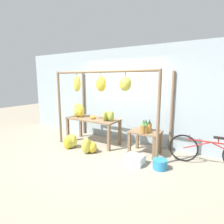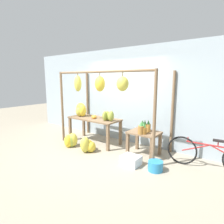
% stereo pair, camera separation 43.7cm
% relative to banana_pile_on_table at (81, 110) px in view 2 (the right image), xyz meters
% --- Properties ---
extents(ground_plane, '(20.00, 20.00, 0.00)m').
position_rel_banana_pile_on_table_xyz_m(ground_plane, '(1.12, -0.63, -0.95)').
color(ground_plane, gray).
extents(shop_wall_back, '(8.00, 0.08, 2.80)m').
position_rel_banana_pile_on_table_xyz_m(shop_wall_back, '(1.12, 0.77, 0.45)').
color(shop_wall_back, '#99A8B2').
rests_on(shop_wall_back, ground_plane).
extents(stall_awning, '(3.07, 1.25, 2.10)m').
position_rel_banana_pile_on_table_xyz_m(stall_awning, '(1.16, -0.22, 0.61)').
color(stall_awning, brown).
rests_on(stall_awning, ground_plane).
extents(display_table_main, '(1.59, 0.69, 0.75)m').
position_rel_banana_pile_on_table_xyz_m(display_table_main, '(0.51, 0.03, -0.30)').
color(display_table_main, brown).
rests_on(display_table_main, ground_plane).
extents(display_table_side, '(0.75, 0.59, 0.60)m').
position_rel_banana_pile_on_table_xyz_m(display_table_side, '(2.14, 0.08, -0.48)').
color(display_table_side, brown).
rests_on(display_table_side, ground_plane).
extents(banana_pile_on_table, '(0.43, 0.40, 0.41)m').
position_rel_banana_pile_on_table_xyz_m(banana_pile_on_table, '(0.00, 0.00, 0.00)').
color(banana_pile_on_table, gold).
rests_on(banana_pile_on_table, display_table_main).
extents(orange_pile, '(0.21, 0.23, 0.09)m').
position_rel_banana_pile_on_table_xyz_m(orange_pile, '(0.54, 0.00, -0.15)').
color(orange_pile, orange).
rests_on(orange_pile, display_table_main).
extents(pineapple_cluster, '(0.29, 0.40, 0.30)m').
position_rel_banana_pile_on_table_xyz_m(pineapple_cluster, '(2.16, 0.02, -0.22)').
color(pineapple_cluster, '#A3702D').
rests_on(pineapple_cluster, display_table_side).
extents(banana_pile_ground_left, '(0.41, 0.44, 0.39)m').
position_rel_banana_pile_on_table_xyz_m(banana_pile_ground_left, '(0.22, -0.64, -0.77)').
color(banana_pile_ground_left, '#9EB247').
rests_on(banana_pile_ground_left, ground_plane).
extents(banana_pile_ground_right, '(0.44, 0.48, 0.42)m').
position_rel_banana_pile_on_table_xyz_m(banana_pile_ground_right, '(0.87, -0.62, -0.78)').
color(banana_pile_ground_right, gold).
rests_on(banana_pile_ground_right, ground_plane).
extents(fruit_crate_white, '(0.40, 0.34, 0.21)m').
position_rel_banana_pile_on_table_xyz_m(fruit_crate_white, '(2.18, -0.60, -0.84)').
color(fruit_crate_white, silver).
rests_on(fruit_crate_white, ground_plane).
extents(blue_bucket, '(0.31, 0.31, 0.21)m').
position_rel_banana_pile_on_table_xyz_m(blue_bucket, '(2.74, -0.53, -0.84)').
color(blue_bucket, teal).
rests_on(blue_bucket, ground_plane).
extents(parked_bicycle, '(1.73, 0.17, 0.69)m').
position_rel_banana_pile_on_table_xyz_m(parked_bicycle, '(3.62, 0.17, -0.61)').
color(parked_bicycle, black).
rests_on(parked_bicycle, ground_plane).
extents(papaya_pile, '(0.35, 0.26, 0.29)m').
position_rel_banana_pile_on_table_xyz_m(papaya_pile, '(1.09, -0.02, -0.06)').
color(papaya_pile, '#93A33D').
rests_on(papaya_pile, display_table_main).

